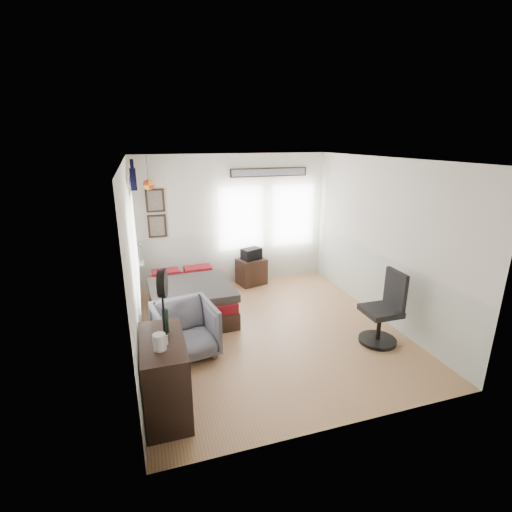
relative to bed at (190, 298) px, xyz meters
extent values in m
cube|color=#A57245|center=(1.14, -0.99, -0.29)|extent=(4.00, 4.50, 0.01)
cube|color=beige|center=(1.14, 1.26, 1.06)|extent=(4.00, 0.02, 2.70)
cube|color=beige|center=(1.14, -3.24, 1.06)|extent=(4.00, 0.02, 2.70)
cube|color=beige|center=(-0.86, -0.99, 1.06)|extent=(0.02, 4.50, 2.70)
cube|color=beige|center=(3.14, -0.99, 1.06)|extent=(0.02, 4.50, 2.70)
cube|color=white|center=(1.14, -0.99, 2.41)|extent=(4.00, 4.50, 0.02)
cube|color=beige|center=(1.14, 1.25, 0.26)|extent=(4.00, 0.01, 1.10)
cube|color=beige|center=(-0.85, -0.99, 0.26)|extent=(0.01, 4.50, 1.10)
cube|color=beige|center=(3.13, -0.99, 0.26)|extent=(0.01, 4.50, 1.10)
cube|color=silver|center=(-0.82, -0.44, 1.16)|extent=(0.03, 2.20, 1.35)
cube|color=silver|center=(1.29, 1.22, 1.11)|extent=(0.95, 0.03, 1.30)
cube|color=silver|center=(2.44, 1.22, 1.11)|extent=(0.95, 0.03, 1.30)
cube|color=black|center=(-0.41, 1.22, 1.06)|extent=(0.35, 0.03, 0.45)
cube|color=black|center=(-0.41, 1.22, 1.56)|extent=(0.35, 0.03, 0.45)
cube|color=#7F7259|center=(-0.41, 1.20, 1.06)|extent=(0.27, 0.01, 0.37)
cube|color=#7F7259|center=(-0.41, 1.20, 1.56)|extent=(0.27, 0.01, 0.37)
cube|color=black|center=(1.89, 1.22, 2.03)|extent=(1.65, 0.03, 0.18)
cube|color=gray|center=(1.89, 1.21, 2.03)|extent=(1.58, 0.01, 0.13)
cube|color=white|center=(-0.83, 0.16, 2.06)|extent=(0.02, 0.48, 0.14)
sphere|color=red|center=(-0.51, 0.96, 1.89)|extent=(0.20, 0.20, 0.20)
cube|color=black|center=(0.00, 0.01, -0.14)|extent=(1.38, 1.91, 0.30)
cube|color=maroon|center=(0.00, 0.01, 0.09)|extent=(1.34, 1.87, 0.17)
cube|color=#35312F|center=(0.00, -0.19, 0.24)|extent=(1.41, 1.36, 0.13)
cube|color=maroon|center=(-0.31, 0.75, 0.24)|extent=(0.52, 0.34, 0.13)
cube|color=maroon|center=(0.31, 0.75, 0.24)|extent=(0.52, 0.34, 0.13)
cube|color=black|center=(-0.60, -2.41, 0.16)|extent=(0.48, 1.00, 0.90)
imported|color=slate|center=(-0.24, -1.31, 0.09)|extent=(0.95, 0.97, 0.76)
cube|color=black|center=(1.44, 1.02, -0.01)|extent=(0.65, 0.57, 0.55)
cylinder|color=black|center=(2.59, -1.86, -0.26)|extent=(0.57, 0.57, 0.05)
cylinder|color=black|center=(2.59, -1.86, -0.02)|extent=(0.07, 0.07, 0.44)
cube|color=black|center=(2.59, -1.86, 0.23)|extent=(0.51, 0.51, 0.09)
cube|color=black|center=(2.81, -1.86, 0.56)|extent=(0.07, 0.46, 0.57)
cylinder|color=silver|center=(-0.63, -2.59, 0.70)|extent=(0.13, 0.13, 0.18)
cube|color=silver|center=(-0.55, -2.59, 0.71)|extent=(0.02, 0.02, 0.11)
cylinder|color=black|center=(-0.54, -2.24, 0.75)|extent=(0.07, 0.07, 0.28)
cylinder|color=black|center=(-0.55, -2.33, 0.91)|extent=(0.02, 0.02, 0.61)
cylinder|color=black|center=(-0.55, -2.33, 1.24)|extent=(0.12, 0.31, 0.30)
cylinder|color=black|center=(-0.51, -2.33, 1.24)|extent=(0.08, 0.32, 0.32)
cube|color=black|center=(1.44, 1.02, 0.38)|extent=(0.46, 0.37, 0.23)
camera|label=1|loc=(-0.69, -6.08, 2.69)|focal=26.00mm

